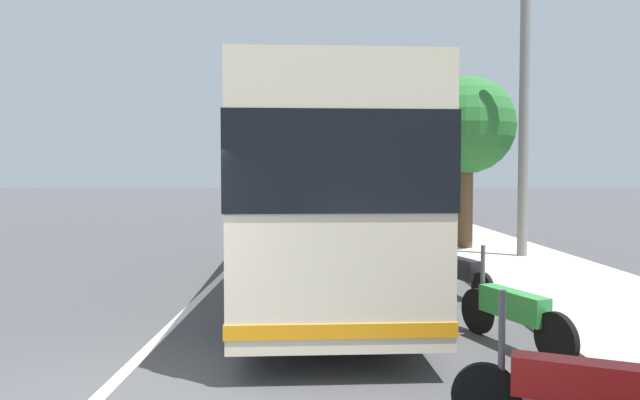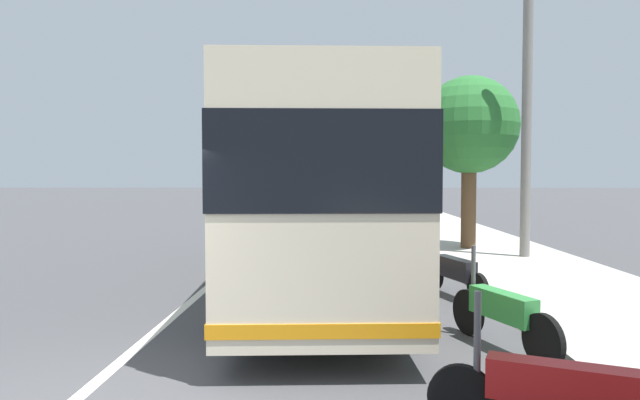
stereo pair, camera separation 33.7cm
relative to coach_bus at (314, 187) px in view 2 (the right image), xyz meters
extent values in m
cube|color=#B2ADA3|center=(3.38, -4.98, -1.93)|extent=(110.00, 3.60, 0.14)
cube|color=silver|center=(3.38, 2.12, -2.00)|extent=(110.00, 0.16, 0.01)
cube|color=beige|center=(0.00, 0.00, -0.04)|extent=(11.83, 3.11, 3.22)
cube|color=black|center=(0.00, 0.00, 0.38)|extent=(11.87, 3.15, 1.09)
cube|color=orange|center=(0.00, 0.00, -1.40)|extent=(11.86, 3.14, 0.16)
cylinder|color=black|center=(3.68, 1.34, -1.50)|extent=(1.02, 0.36, 1.00)
cylinder|color=black|center=(3.80, -0.91, -1.50)|extent=(1.02, 0.36, 1.00)
cylinder|color=black|center=(-3.80, 0.91, -1.50)|extent=(1.02, 0.36, 1.00)
cylinder|color=black|center=(-3.68, -1.34, -1.50)|extent=(1.02, 0.36, 1.00)
cylinder|color=black|center=(-6.82, -1.56, -1.70)|extent=(0.30, 0.58, 0.59)
cube|color=red|center=(-7.13, -2.33, -1.45)|extent=(0.69, 1.24, 0.33)
cylinder|color=#4C4C51|center=(-6.86, -1.68, -1.10)|extent=(0.06, 0.06, 0.70)
cylinder|color=black|center=(-3.81, -2.33, -1.68)|extent=(0.62, 0.31, 0.64)
cylinder|color=black|center=(-5.15, -2.88, -1.68)|extent=(0.62, 0.31, 0.64)
cube|color=#338C3F|center=(-4.48, -2.60, -1.43)|extent=(1.10, 0.63, 0.35)
cylinder|color=#4C4C51|center=(-3.91, -2.37, -1.08)|extent=(0.06, 0.06, 0.70)
cylinder|color=black|center=(-0.66, -2.42, -1.71)|extent=(0.57, 0.26, 0.57)
cylinder|color=black|center=(-2.09, -2.91, -1.71)|extent=(0.57, 0.26, 0.57)
cube|color=black|center=(-1.37, -2.66, -1.46)|extent=(1.15, 0.59, 0.37)
cylinder|color=#4C4C51|center=(-0.76, -2.46, -1.11)|extent=(0.06, 0.06, 0.70)
cube|color=red|center=(31.74, 4.28, -1.43)|extent=(4.25, 1.84, 0.77)
cube|color=black|center=(31.66, 4.28, -0.76)|extent=(2.11, 1.63, 0.56)
cylinder|color=black|center=(30.33, 3.54, -1.68)|extent=(0.65, 0.24, 0.64)
cylinder|color=black|center=(30.38, 5.09, -1.68)|extent=(0.65, 0.24, 0.64)
cylinder|color=black|center=(33.10, 3.46, -1.68)|extent=(0.65, 0.24, 0.64)
cylinder|color=black|center=(33.15, 5.01, -1.68)|extent=(0.65, 0.24, 0.64)
cube|color=gold|center=(16.18, -0.31, -1.42)|extent=(4.54, 1.74, 0.80)
cube|color=black|center=(15.97, -0.31, -0.73)|extent=(2.21, 1.59, 0.59)
cylinder|color=black|center=(17.68, 0.47, -1.68)|extent=(0.64, 0.22, 0.64)
cylinder|color=black|center=(17.68, -1.09, -1.68)|extent=(0.64, 0.22, 0.64)
cylinder|color=black|center=(14.69, 0.48, -1.68)|extent=(0.64, 0.22, 0.64)
cylinder|color=black|center=(14.68, -1.08, -1.68)|extent=(0.64, 0.22, 0.64)
cylinder|color=brown|center=(4.70, -4.35, -0.56)|extent=(0.43, 0.43, 2.88)
sphere|color=#286B2D|center=(4.70, -4.35, 1.74)|extent=(2.84, 2.84, 2.84)
cylinder|color=brown|center=(19.45, -5.78, 0.09)|extent=(0.30, 0.30, 4.18)
sphere|color=#337F38|center=(19.45, -5.78, 3.06)|extent=(2.95, 2.95, 2.95)
cylinder|color=slate|center=(2.96, -5.41, 1.66)|extent=(0.25, 0.25, 7.32)
camera|label=1|loc=(-11.55, -0.13, 0.22)|focal=30.91mm
camera|label=2|loc=(-11.54, -0.47, 0.22)|focal=30.91mm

